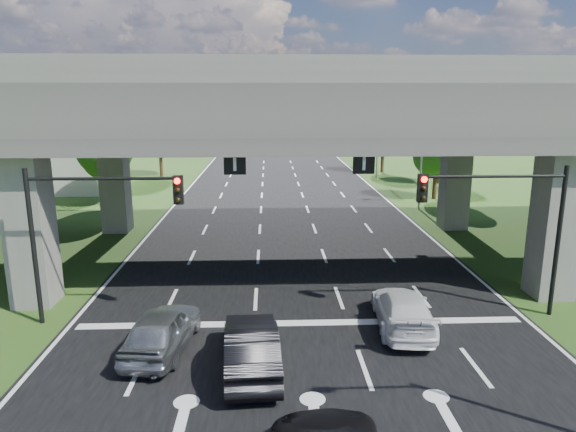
{
  "coord_description": "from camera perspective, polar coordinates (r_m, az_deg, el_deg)",
  "views": [
    {
      "loc": [
        -1.22,
        -14.73,
        8.48
      ],
      "look_at": [
        -0.32,
        8.36,
        3.13
      ],
      "focal_mm": 32.0,
      "sensor_mm": 36.0,
      "label": 1
    }
  ],
  "objects": [
    {
      "name": "ground",
      "position": [
        17.04,
        2.26,
        -16.83
      ],
      "size": [
        160.0,
        160.0,
        0.0
      ],
      "primitive_type": "plane",
      "color": "#254717",
      "rests_on": "ground"
    },
    {
      "name": "road",
      "position": [
        26.16,
        0.56,
        -5.85
      ],
      "size": [
        18.0,
        120.0,
        0.03
      ],
      "primitive_type": "cube",
      "color": "black",
      "rests_on": "ground"
    },
    {
      "name": "overpass",
      "position": [
        26.76,
        0.39,
        11.83
      ],
      "size": [
        80.0,
        15.0,
        10.0
      ],
      "color": "#34312F",
      "rests_on": "ground"
    },
    {
      "name": "warehouse",
      "position": [
        55.94,
        -28.62,
        4.8
      ],
      "size": [
        20.0,
        10.0,
        4.0
      ],
      "primitive_type": "cube",
      "color": "#9E9E99",
      "rests_on": "ground"
    },
    {
      "name": "signal_right",
      "position": [
        21.18,
        23.09,
        0.28
      ],
      "size": [
        5.76,
        0.54,
        6.0
      ],
      "color": "black",
      "rests_on": "ground"
    },
    {
      "name": "signal_left",
      "position": [
        20.26,
        -21.2,
        -0.1
      ],
      "size": [
        5.76,
        0.54,
        6.0
      ],
      "color": "black",
      "rests_on": "ground"
    },
    {
      "name": "streetlight_far",
      "position": [
        40.43,
        14.2,
        8.91
      ],
      "size": [
        3.38,
        0.25,
        10.0
      ],
      "color": "gray",
      "rests_on": "ground"
    },
    {
      "name": "streetlight_beyond",
      "position": [
        55.95,
        9.59,
        10.16
      ],
      "size": [
        3.38,
        0.25,
        10.0
      ],
      "color": "gray",
      "rests_on": "ground"
    },
    {
      "name": "tree_left_near",
      "position": [
        42.83,
        -19.69,
        7.38
      ],
      "size": [
        4.5,
        4.5,
        7.8
      ],
      "color": "black",
      "rests_on": "ground"
    },
    {
      "name": "tree_left_mid",
      "position": [
        51.39,
        -20.23,
        7.44
      ],
      "size": [
        3.91,
        3.9,
        6.76
      ],
      "color": "black",
      "rests_on": "ground"
    },
    {
      "name": "tree_left_far",
      "position": [
        58.03,
        -14.09,
        9.35
      ],
      "size": [
        4.8,
        4.8,
        8.32
      ],
      "color": "black",
      "rests_on": "ground"
    },
    {
      "name": "tree_right_near",
      "position": [
        45.22,
        16.31,
        7.46
      ],
      "size": [
        4.2,
        4.2,
        7.28
      ],
      "color": "black",
      "rests_on": "ground"
    },
    {
      "name": "tree_right_mid",
      "position": [
        53.76,
        16.67,
        7.9
      ],
      "size": [
        3.91,
        3.9,
        6.76
      ],
      "color": "black",
      "rests_on": "ground"
    },
    {
      "name": "tree_right_far",
      "position": [
        60.32,
        10.62,
        9.34
      ],
      "size": [
        4.5,
        4.5,
        7.8
      ],
      "color": "black",
      "rests_on": "ground"
    },
    {
      "name": "car_silver",
      "position": [
        18.35,
        -13.81,
        -12.14
      ],
      "size": [
        2.37,
        4.69,
        1.53
      ],
      "primitive_type": "imported",
      "rotation": [
        0.0,
        0.0,
        3.01
      ],
      "color": "#999DA0",
      "rests_on": "road"
    },
    {
      "name": "car_dark",
      "position": [
        16.74,
        -4.1,
        -14.27
      ],
      "size": [
        1.96,
        4.85,
        1.57
      ],
      "primitive_type": "imported",
      "rotation": [
        0.0,
        0.0,
        3.21
      ],
      "color": "black",
      "rests_on": "road"
    },
    {
      "name": "car_white",
      "position": [
        19.98,
        12.64,
        -10.12
      ],
      "size": [
        2.4,
        5.0,
        1.41
      ],
      "primitive_type": "imported",
      "rotation": [
        0.0,
        0.0,
        3.05
      ],
      "color": "silver",
      "rests_on": "road"
    }
  ]
}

